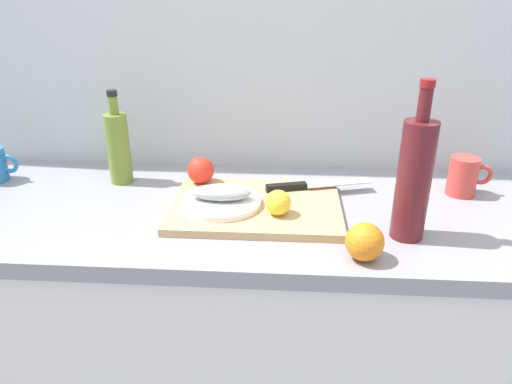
# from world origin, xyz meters

# --- Properties ---
(back_wall) EXTENTS (3.20, 0.05, 2.50)m
(back_wall) POSITION_xyz_m (0.00, 0.33, 1.25)
(back_wall) COLOR silver
(back_wall) RESTS_ON ground_plane
(kitchen_counter) EXTENTS (2.00, 0.60, 0.90)m
(kitchen_counter) POSITION_xyz_m (0.00, 0.00, 0.45)
(kitchen_counter) COLOR white
(kitchen_counter) RESTS_ON ground_plane
(cutting_board) EXTENTS (0.42, 0.31, 0.02)m
(cutting_board) POSITION_xyz_m (-0.13, -0.02, 0.91)
(cutting_board) COLOR tan
(cutting_board) RESTS_ON kitchen_counter
(white_plate) EXTENTS (0.20, 0.20, 0.01)m
(white_plate) POSITION_xyz_m (-0.22, -0.03, 0.93)
(white_plate) COLOR white
(white_plate) RESTS_ON cutting_board
(fish_fillet) EXTENTS (0.15, 0.06, 0.04)m
(fish_fillet) POSITION_xyz_m (-0.22, -0.03, 0.95)
(fish_fillet) COLOR #999E99
(fish_fillet) RESTS_ON white_plate
(chef_knife) EXTENTS (0.29, 0.10, 0.02)m
(chef_knife) POSITION_xyz_m (-0.01, 0.08, 0.93)
(chef_knife) COLOR silver
(chef_knife) RESTS_ON cutting_board
(lemon_0) EXTENTS (0.06, 0.06, 0.06)m
(lemon_0) POSITION_xyz_m (-0.08, -0.08, 0.95)
(lemon_0) COLOR yellow
(lemon_0) RESTS_ON cutting_board
(tomato_0) EXTENTS (0.07, 0.07, 0.07)m
(tomato_0) POSITION_xyz_m (-0.30, 0.11, 0.96)
(tomato_0) COLOR red
(tomato_0) RESTS_ON cutting_board
(olive_oil_bottle) EXTENTS (0.06, 0.06, 0.27)m
(olive_oil_bottle) POSITION_xyz_m (-0.53, 0.15, 1.01)
(olive_oil_bottle) COLOR olive
(olive_oil_bottle) RESTS_ON kitchen_counter
(wine_bottle) EXTENTS (0.07, 0.07, 0.36)m
(wine_bottle) POSITION_xyz_m (0.22, -0.13, 1.04)
(wine_bottle) COLOR #59191E
(wine_bottle) RESTS_ON kitchen_counter
(coffee_mug_1) EXTENTS (0.12, 0.08, 0.11)m
(coffee_mug_1) POSITION_xyz_m (0.42, 0.12, 0.95)
(coffee_mug_1) COLOR #CC3F38
(coffee_mug_1) RESTS_ON kitchen_counter
(orange_1) EXTENTS (0.08, 0.08, 0.08)m
(orange_1) POSITION_xyz_m (0.10, -0.23, 0.94)
(orange_1) COLOR orange
(orange_1) RESTS_ON kitchen_counter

